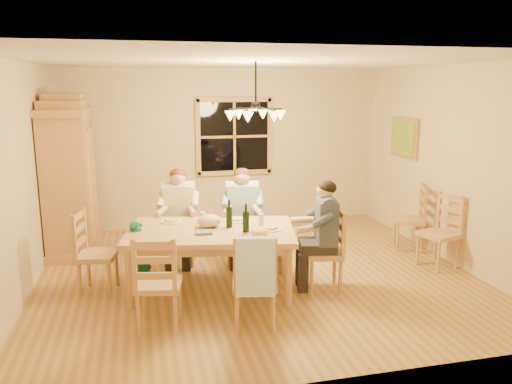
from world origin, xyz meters
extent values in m
plane|color=olive|center=(0.00, 0.00, 0.00)|extent=(5.50, 5.50, 0.00)
cube|color=white|center=(0.00, 0.00, 2.70)|extent=(5.50, 5.00, 0.02)
cube|color=#CAB08F|center=(0.00, 2.50, 1.35)|extent=(5.50, 0.02, 2.70)
cube|color=#CAB08F|center=(-2.75, 0.00, 1.35)|extent=(0.02, 5.00, 2.70)
cube|color=#CAB08F|center=(2.75, 0.00, 1.35)|extent=(0.02, 5.00, 2.70)
cube|color=black|center=(0.20, 2.48, 1.55)|extent=(1.20, 0.03, 1.20)
cube|color=#A97B4A|center=(0.20, 2.46, 1.55)|extent=(1.30, 0.06, 1.30)
cube|color=#9D7444|center=(2.72, 1.20, 1.60)|extent=(0.04, 0.78, 0.64)
cube|color=#1E6B2D|center=(2.69, 1.20, 1.60)|extent=(0.02, 0.68, 0.54)
cylinder|color=black|center=(0.00, 0.00, 2.44)|extent=(0.02, 0.02, 0.53)
sphere|color=black|center=(0.00, 0.00, 2.17)|extent=(0.12, 0.12, 0.12)
cylinder|color=black|center=(0.16, 0.00, 2.13)|extent=(0.34, 0.02, 0.02)
cone|color=#FFB259|center=(0.32, 0.00, 2.05)|extent=(0.13, 0.13, 0.12)
cylinder|color=black|center=(0.08, 0.14, 2.13)|extent=(0.19, 0.31, 0.02)
cone|color=#FFB259|center=(0.16, 0.28, 2.05)|extent=(0.13, 0.13, 0.12)
cylinder|color=black|center=(-0.08, 0.14, 2.13)|extent=(0.19, 0.31, 0.02)
cone|color=#FFB259|center=(-0.16, 0.28, 2.05)|extent=(0.13, 0.13, 0.12)
cylinder|color=black|center=(-0.16, 0.00, 2.13)|extent=(0.34, 0.02, 0.02)
cone|color=#FFB259|center=(-0.32, 0.00, 2.05)|extent=(0.13, 0.13, 0.12)
cylinder|color=black|center=(-0.08, -0.14, 2.13)|extent=(0.19, 0.31, 0.02)
cone|color=#FFB259|center=(-0.16, -0.28, 2.05)|extent=(0.13, 0.13, 0.12)
cylinder|color=black|center=(0.08, -0.14, 2.13)|extent=(0.19, 0.31, 0.02)
cone|color=#FFB259|center=(0.16, -0.28, 2.05)|extent=(0.13, 0.13, 0.12)
cube|color=#9D7444|center=(-2.43, 1.60, 1.00)|extent=(0.60, 1.30, 2.00)
cube|color=#9D7444|center=(-2.43, 1.60, 2.05)|extent=(0.66, 1.40, 0.10)
cube|color=#9D7444|center=(-2.43, 1.60, 2.15)|extent=(0.58, 1.00, 0.12)
cube|color=#9D7444|center=(-2.43, 1.60, 2.25)|extent=(0.52, 0.55, 0.10)
cube|color=#A97B4A|center=(-2.12, 1.27, 1.00)|extent=(0.03, 0.55, 1.60)
cube|color=#A97B4A|center=(-2.12, 1.93, 1.00)|extent=(0.03, 0.55, 1.60)
cube|color=#9D7444|center=(-2.43, 1.60, 0.06)|extent=(0.66, 1.40, 0.12)
cube|color=#AD774D|center=(-0.63, -0.40, 0.73)|extent=(2.13, 1.54, 0.06)
cube|color=#A97B4A|center=(-0.63, -0.40, 0.65)|extent=(1.95, 1.36, 0.10)
cylinder|color=#A97B4A|center=(-1.58, -0.71, 0.35)|extent=(0.09, 0.09, 0.70)
cylinder|color=#A97B4A|center=(0.12, -1.05, 0.35)|extent=(0.09, 0.09, 0.70)
cylinder|color=#A97B4A|center=(-1.39, 0.25, 0.35)|extent=(0.09, 0.09, 0.70)
cylinder|color=#A97B4A|center=(0.31, -0.09, 0.35)|extent=(0.09, 0.09, 0.70)
cube|color=#A97B4A|center=(-0.93, 0.59, 0.45)|extent=(0.51, 0.50, 0.06)
cube|color=#A97B4A|center=(-0.93, 0.59, 0.72)|extent=(0.38, 0.12, 0.54)
cube|color=#A97B4A|center=(-0.09, 0.42, 0.45)|extent=(0.51, 0.50, 0.06)
cube|color=#A97B4A|center=(-0.09, 0.42, 0.72)|extent=(0.38, 0.12, 0.54)
cube|color=#A97B4A|center=(-1.29, -1.20, 0.45)|extent=(0.51, 0.50, 0.06)
cube|color=#A97B4A|center=(-1.29, -1.20, 0.72)|extent=(0.38, 0.12, 0.54)
cube|color=#A97B4A|center=(-0.34, -1.39, 0.45)|extent=(0.51, 0.50, 0.06)
cube|color=#A97B4A|center=(-0.34, -1.39, 0.72)|extent=(0.38, 0.12, 0.54)
cube|color=#A97B4A|center=(-1.95, -0.14, 0.45)|extent=(0.50, 0.51, 0.06)
cube|color=#A97B4A|center=(-1.95, -0.14, 0.72)|extent=(0.12, 0.38, 0.54)
cube|color=#A97B4A|center=(0.68, -0.66, 0.45)|extent=(0.50, 0.51, 0.06)
cube|color=#A97B4A|center=(0.68, -0.66, 0.72)|extent=(0.12, 0.38, 0.54)
cube|color=beige|center=(-0.93, 0.59, 0.84)|extent=(0.44, 0.29, 0.52)
cube|color=#262328|center=(-0.93, 0.59, 0.53)|extent=(0.45, 0.49, 0.14)
sphere|color=tan|center=(-0.93, 0.59, 1.22)|extent=(0.21, 0.21, 0.21)
ellipsoid|color=#592614|center=(-0.93, 0.59, 1.25)|extent=(0.22, 0.22, 0.17)
cube|color=#2E5580|center=(-0.09, 0.42, 0.84)|extent=(0.44, 0.29, 0.52)
cube|color=#262328|center=(-0.09, 0.42, 0.53)|extent=(0.45, 0.49, 0.14)
sphere|color=tan|center=(-0.09, 0.42, 1.22)|extent=(0.21, 0.21, 0.21)
ellipsoid|color=#381E11|center=(-0.09, 0.42, 1.25)|extent=(0.22, 0.22, 0.17)
cube|color=#3A425D|center=(0.68, -0.66, 0.84)|extent=(0.29, 0.44, 0.52)
cube|color=#262328|center=(0.68, -0.66, 0.53)|extent=(0.49, 0.45, 0.14)
sphere|color=tan|center=(0.68, -0.66, 1.22)|extent=(0.21, 0.21, 0.21)
ellipsoid|color=black|center=(0.68, -0.66, 1.25)|extent=(0.22, 0.22, 0.17)
cube|color=#AFCDED|center=(-0.38, -1.58, 0.70)|extent=(0.39, 0.17, 0.58)
cylinder|color=black|center=(-0.41, -0.37, 0.93)|extent=(0.08, 0.08, 0.33)
cylinder|color=black|center=(-0.26, -0.60, 0.93)|extent=(0.08, 0.08, 0.33)
cylinder|color=white|center=(-1.07, 0.02, 0.77)|extent=(0.26, 0.26, 0.02)
cylinder|color=white|center=(-0.27, -0.11, 0.77)|extent=(0.26, 0.26, 0.02)
cylinder|color=white|center=(0.04, -0.57, 0.77)|extent=(0.26, 0.26, 0.02)
cylinder|color=silver|center=(-0.69, -0.11, 0.83)|extent=(0.06, 0.06, 0.14)
cylinder|color=silver|center=(-0.02, -0.36, 0.83)|extent=(0.06, 0.06, 0.14)
ellipsoid|color=#CCB188|center=(-0.15, -0.84, 0.82)|extent=(0.20, 0.20, 0.11)
cube|color=slate|center=(-0.74, -0.57, 0.78)|extent=(0.20, 0.17, 0.03)
ellipsoid|color=tan|center=(-0.64, -0.31, 0.84)|extent=(0.28, 0.22, 0.15)
imported|color=#197363|center=(-1.48, -0.27, 0.44)|extent=(0.37, 0.30, 0.87)
cube|color=#A97B4A|center=(2.45, -0.31, 0.45)|extent=(0.52, 0.53, 0.06)
cube|color=#A97B4A|center=(2.45, -0.31, 0.72)|extent=(0.14, 0.38, 0.54)
cube|color=#A97B4A|center=(2.45, 0.46, 0.45)|extent=(0.55, 0.56, 0.06)
cube|color=#A97B4A|center=(2.45, 0.46, 0.72)|extent=(0.19, 0.37, 0.54)
camera|label=1|loc=(-1.41, -6.00, 2.41)|focal=35.00mm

